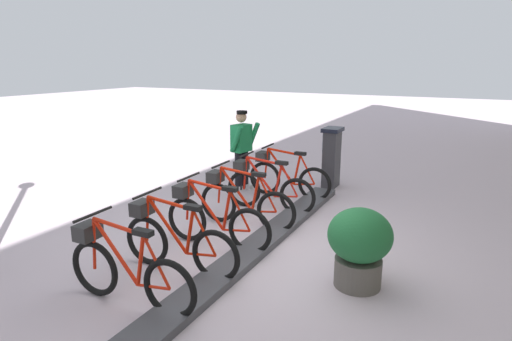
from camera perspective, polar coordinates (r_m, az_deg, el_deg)
name	(u,v)px	position (r m, az deg, el deg)	size (l,w,h in m)	color
ground_plane	(257,249)	(6.28, 0.20, -10.38)	(60.00, 60.00, 0.00)	silver
dock_rail_base	(257,245)	(6.25, 0.20, -9.97)	(0.44, 6.08, 0.10)	#47474C
payment_kiosk	(331,156)	(9.24, 10.03, 1.87)	(0.36, 0.52, 1.28)	#38383D
bike_docked_0	(286,176)	(8.46, 3.97, -0.74)	(1.72, 0.54, 1.02)	black
bike_docked_1	(266,187)	(7.69, 1.36, -2.25)	(1.72, 0.54, 1.02)	black
bike_docked_2	(242,201)	(6.95, -1.84, -4.09)	(1.72, 0.54, 1.02)	black
bike_docked_3	(213,218)	(6.24, -5.80, -6.34)	(1.72, 0.54, 1.02)	black
bike_docked_4	(175,240)	(5.58, -10.78, -9.10)	(1.72, 0.54, 1.02)	black
bike_docked_5	(125,269)	(4.99, -17.14, -12.45)	(1.72, 0.54, 1.02)	black
worker_near_rack	(242,147)	(8.84, -1.91, 3.12)	(0.55, 0.68, 1.66)	white
planter_bush	(359,244)	(5.25, 13.64, -9.47)	(0.76, 0.76, 0.97)	#59544C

